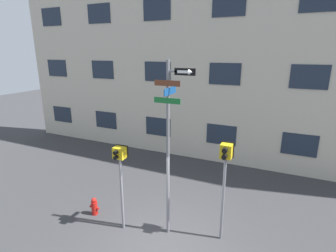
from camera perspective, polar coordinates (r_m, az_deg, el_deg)
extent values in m
plane|color=#38383A|center=(8.22, -0.63, -24.80)|extent=(60.00, 60.00, 0.00)
cube|color=beige|center=(12.83, 13.42, 24.15)|extent=(24.00, 0.60, 14.54)
cube|color=#1E2838|center=(18.13, -22.00, 2.37)|extent=(1.44, 0.03, 0.98)
cube|color=#1E2838|center=(15.86, -13.35, 1.29)|extent=(1.44, 0.03, 0.98)
cube|color=#1E2838|center=(14.08, -2.19, -0.14)|extent=(1.44, 0.03, 0.98)
cube|color=#1E2838|center=(12.98, 11.49, -1.88)|extent=(1.44, 0.03, 0.98)
cube|color=#1E2838|center=(12.73, 26.69, -3.67)|extent=(1.44, 0.03, 0.98)
cube|color=#1E2838|center=(17.73, -22.99, 11.53)|extent=(1.44, 0.03, 0.98)
cube|color=#1E2838|center=(15.41, -14.05, 11.81)|extent=(1.44, 0.03, 0.98)
cube|color=#1E2838|center=(13.56, -2.33, 11.75)|extent=(1.44, 0.03, 0.98)
cube|color=#1E2838|center=(12.41, 12.24, 11.01)|extent=(1.44, 0.03, 0.98)
cube|color=#1E2838|center=(12.16, 28.41, 9.37)|extent=(1.44, 0.03, 0.98)
cube|color=#1E2838|center=(17.80, -24.08, 20.87)|extent=(1.44, 0.03, 0.98)
cube|color=#1E2838|center=(15.49, -14.84, 22.58)|extent=(1.44, 0.03, 0.98)
cube|color=#1E2838|center=(13.66, -2.48, 24.01)|extent=(1.44, 0.03, 0.98)
cube|color=#1E2838|center=(12.52, 13.10, 24.38)|extent=(1.44, 0.03, 0.98)
cylinder|color=slate|center=(7.41, 0.00, -6.10)|extent=(0.09, 0.09, 5.17)
cube|color=slate|center=(6.78, 1.85, 11.78)|extent=(0.47, 0.05, 0.05)
cube|color=brown|center=(6.85, -0.21, 9.31)|extent=(0.73, 0.02, 0.15)
cube|color=#14478C|center=(6.91, 0.46, 7.61)|extent=(0.02, 0.73, 0.19)
cube|color=#196B2D|center=(6.92, -0.21, 5.55)|extent=(0.76, 0.02, 0.15)
cube|color=black|center=(6.68, 3.70, 11.69)|extent=(0.56, 0.02, 0.18)
cube|color=white|center=(6.69, 3.33, 11.70)|extent=(0.32, 0.01, 0.07)
cone|color=white|center=(6.62, 4.98, 11.62)|extent=(0.10, 0.14, 0.14)
cylinder|color=slate|center=(8.33, -10.01, -14.41)|extent=(0.08, 0.08, 2.37)
cube|color=gold|center=(7.74, -10.50, -5.76)|extent=(0.34, 0.26, 0.33)
cube|color=black|center=(7.85, -9.92, -5.42)|extent=(0.40, 0.02, 0.39)
cylinder|color=black|center=(7.57, -11.34, -5.71)|extent=(0.12, 0.12, 0.12)
cylinder|color=black|center=(7.63, -11.28, -6.74)|extent=(0.12, 0.12, 0.12)
cylinder|color=silver|center=(7.61, -11.10, -5.57)|extent=(0.09, 0.01, 0.09)
cylinder|color=slate|center=(7.90, 11.88, -15.49)|extent=(0.08, 0.08, 2.58)
cube|color=gold|center=(7.24, 12.55, -5.38)|extent=(0.31, 0.26, 0.40)
cube|color=black|center=(7.37, 12.78, -5.01)|extent=(0.37, 0.02, 0.46)
cylinder|color=black|center=(7.04, 12.26, -5.23)|extent=(0.14, 0.12, 0.14)
cylinder|color=black|center=(7.10, 12.18, -6.57)|extent=(0.14, 0.12, 0.14)
cylinder|color=orange|center=(7.09, 12.36, -5.08)|extent=(0.11, 0.01, 0.11)
cylinder|color=red|center=(9.65, -15.70, -16.80)|extent=(0.21, 0.21, 0.48)
sphere|color=red|center=(9.49, -15.84, -15.30)|extent=(0.17, 0.17, 0.17)
cylinder|color=red|center=(9.72, -16.38, -16.44)|extent=(0.08, 0.07, 0.07)
cylinder|color=red|center=(9.55, -15.02, -16.93)|extent=(0.08, 0.07, 0.07)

